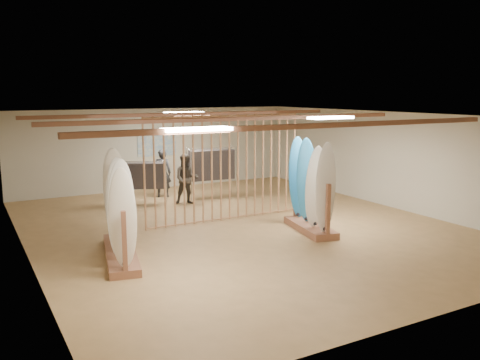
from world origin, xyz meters
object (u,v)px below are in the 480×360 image
rack_right (311,201)px  shopper_a (162,170)px  rack_left (119,223)px  clothing_rack_b (212,165)px  shopper_b (186,176)px  clothing_rack_a (145,176)px

rack_right → shopper_a: size_ratio=1.24×
rack_left → shopper_a: 6.13m
rack_left → clothing_rack_b: (4.25, 4.44, 0.35)m
rack_right → shopper_b: (-1.44, 4.28, 0.13)m
rack_left → shopper_b: (3.20, 4.03, 0.14)m
clothing_rack_b → shopper_b: 1.14m
rack_right → shopper_a: 5.88m
rack_right → clothing_rack_b: rack_right is taller
rack_left → shopper_b: size_ratio=1.55×
shopper_a → clothing_rack_a: bearing=65.6°
rack_right → rack_left: bearing=-171.7°
rack_left → shopper_a: (2.93, 5.38, 0.16)m
shopper_a → shopper_b: size_ratio=1.02×
shopper_a → shopper_b: (0.27, -1.35, -0.02)m
clothing_rack_b → shopper_a: bearing=148.2°
clothing_rack_a → shopper_a: 1.19m
rack_left → clothing_rack_a: bearing=77.6°
shopper_b → rack_right: bearing=-51.6°
clothing_rack_b → shopper_a: 1.63m
rack_right → shopper_a: bearing=118.2°
rack_left → rack_right: size_ratio=1.22×
rack_left → clothing_rack_a: size_ratio=1.98×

